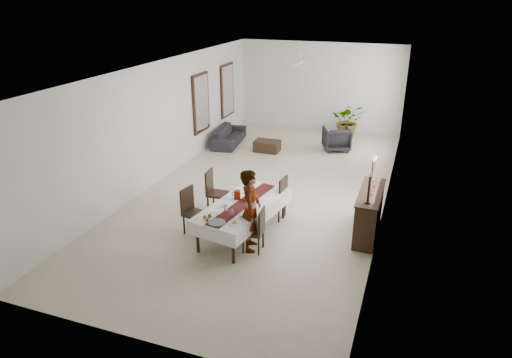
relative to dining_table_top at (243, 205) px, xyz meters
name	(u,v)px	position (x,y,z in m)	size (l,w,h in m)	color
floor	(268,189)	(-0.27, 2.45, -0.69)	(6.00, 12.00, 0.00)	beige
ceiling	(269,66)	(-0.27, 2.45, 2.51)	(6.00, 12.00, 0.02)	white
wall_back	(320,87)	(-0.27, 8.45, 0.91)	(6.00, 0.02, 3.20)	silver
wall_front	(131,248)	(-0.27, -3.55, 0.91)	(6.00, 0.02, 3.20)	silver
wall_left	(164,120)	(-3.27, 2.45, 0.91)	(0.02, 12.00, 3.20)	silver
wall_right	(391,144)	(2.73, 2.45, 0.91)	(0.02, 12.00, 3.20)	silver
dining_table_top	(243,205)	(0.00, 0.00, 0.00)	(0.95, 2.28, 0.05)	black
table_leg_fl	(198,237)	(-0.59, -1.00, -0.36)	(0.07, 0.07, 0.66)	black
table_leg_fr	(233,248)	(0.23, -1.14, -0.36)	(0.07, 0.07, 0.66)	black
table_leg_bl	(252,198)	(-0.23, 1.14, -0.36)	(0.07, 0.07, 0.66)	black
table_leg_br	(283,205)	(0.59, 1.00, -0.36)	(0.07, 0.07, 0.66)	black
tablecloth_top	(243,204)	(0.00, 0.00, 0.03)	(1.12, 2.45, 0.01)	white
tablecloth_drape_left	(221,204)	(-0.55, 0.09, -0.11)	(0.01, 2.45, 0.28)	silver
tablecloth_drape_right	(266,216)	(0.55, -0.09, -0.11)	(0.01, 2.45, 0.28)	silver
tablecloth_drape_near	(210,235)	(-0.20, -1.20, -0.11)	(1.12, 0.01, 0.28)	white
tablecloth_drape_far	(270,189)	(0.20, 1.20, -0.11)	(1.12, 0.01, 0.28)	white
table_runner	(243,204)	(0.00, 0.00, 0.04)	(0.33, 2.37, 0.00)	maroon
red_pitcher	(237,195)	(-0.21, 0.18, 0.13)	(0.14, 0.14, 0.19)	maroon
pitcher_handle	(234,194)	(-0.29, 0.19, 0.13)	(0.11, 0.11, 0.02)	maroon
wine_glass_near	(232,213)	(0.01, -0.63, 0.11)	(0.07, 0.07, 0.16)	white
wine_glass_mid	(226,209)	(-0.18, -0.50, 0.11)	(0.07, 0.07, 0.16)	silver
teacup_right	(241,216)	(0.19, -0.61, 0.06)	(0.09, 0.09, 0.06)	silver
saucer_right	(241,217)	(0.19, -0.61, 0.04)	(0.14, 0.14, 0.01)	white
teacup_left	(223,206)	(-0.34, -0.28, 0.06)	(0.09, 0.09, 0.06)	silver
saucer_left	(223,206)	(-0.34, -0.28, 0.04)	(0.14, 0.14, 0.01)	white
plate_near_right	(234,223)	(0.17, -0.89, 0.04)	(0.23, 0.23, 0.01)	silver
bread_near_right	(234,222)	(0.17, -0.89, 0.07)	(0.09, 0.09, 0.09)	tan
plate_near_left	(213,214)	(-0.40, -0.65, 0.04)	(0.23, 0.23, 0.01)	white
plate_far_left	(244,192)	(-0.21, 0.57, 0.04)	(0.23, 0.23, 0.01)	white
serving_tray	(217,223)	(-0.17, -0.98, 0.04)	(0.34, 0.34, 0.02)	#3C3B40
jam_jar_a	(207,220)	(-0.38, -0.98, 0.07)	(0.06, 0.06, 0.07)	#985E16
jam_jar_b	(205,217)	(-0.46, -0.90, 0.07)	(0.06, 0.06, 0.07)	#915A15
jam_jar_c	(209,216)	(-0.40, -0.82, 0.07)	(0.06, 0.06, 0.07)	brown
fruit_basket	(251,198)	(0.09, 0.23, 0.08)	(0.28, 0.28, 0.09)	brown
fruit_red	(252,195)	(0.12, 0.24, 0.15)	(0.09, 0.09, 0.09)	#A32310
fruit_green	(250,194)	(0.05, 0.26, 0.15)	(0.08, 0.08, 0.08)	#597122
fruit_yellow	(250,196)	(0.08, 0.18, 0.15)	(0.08, 0.08, 0.08)	gold
chair_right_near_seat	(253,232)	(0.42, -0.55, -0.28)	(0.39, 0.39, 0.04)	black
chair_right_near_leg_fl	(259,247)	(0.59, -0.71, -0.49)	(0.04, 0.04, 0.39)	black
chair_right_near_leg_fr	(263,239)	(0.58, -0.38, -0.49)	(0.04, 0.04, 0.39)	black
chair_right_near_leg_bl	(243,244)	(0.27, -0.72, -0.49)	(0.04, 0.04, 0.39)	black
chair_right_near_leg_br	(248,236)	(0.25, -0.40, -0.49)	(0.04, 0.04, 0.39)	black
chair_right_near_back	(262,221)	(0.60, -0.54, -0.01)	(0.39, 0.04, 0.50)	black
chair_right_far_seat	(275,200)	(0.40, 0.97, -0.23)	(0.43, 0.43, 0.05)	black
chair_right_far_leg_fl	(279,214)	(0.56, 0.77, -0.47)	(0.04, 0.04, 0.43)	black
chair_right_far_leg_fr	(285,207)	(0.60, 1.13, -0.47)	(0.04, 0.04, 0.43)	black
chair_right_far_leg_bl	(265,210)	(0.20, 0.81, -0.47)	(0.04, 0.04, 0.43)	black
chair_right_far_leg_br	(271,204)	(0.24, 1.17, -0.47)	(0.04, 0.04, 0.43)	black
chair_right_far_back	(283,189)	(0.60, 0.95, 0.06)	(0.43, 0.04, 0.55)	black
chair_left_near_seat	(195,214)	(-1.00, -0.29, -0.24)	(0.43, 0.43, 0.05)	black
chair_left_near_leg_fl	(194,218)	(-1.14, -0.09, -0.48)	(0.04, 0.04, 0.43)	black
chair_left_near_leg_fr	(184,225)	(-1.20, -0.43, -0.48)	(0.04, 0.04, 0.43)	black
chair_left_near_leg_bl	(207,222)	(-0.79, -0.15, -0.48)	(0.04, 0.04, 0.43)	black
chair_left_near_leg_br	(197,229)	(-0.86, -0.50, -0.48)	(0.04, 0.04, 0.43)	black
chair_left_near_back	(187,199)	(-1.19, -0.26, 0.06)	(0.43, 0.04, 0.55)	black
chair_left_far_seat	(217,194)	(-0.97, 0.81, -0.24)	(0.43, 0.43, 0.05)	black
chair_left_far_leg_fl	(214,199)	(-1.16, 0.98, -0.47)	(0.04, 0.04, 0.43)	black
chair_left_far_leg_fr	(208,205)	(-1.14, 0.63, -0.47)	(0.04, 0.04, 0.43)	black
chair_left_far_leg_bl	(227,201)	(-0.80, 1.00, -0.47)	(0.04, 0.04, 0.43)	black
chair_left_far_leg_br	(222,207)	(-0.78, 0.65, -0.47)	(0.04, 0.04, 0.43)	black
chair_left_far_back	(209,181)	(-1.17, 0.80, 0.06)	(0.43, 0.04, 0.55)	black
woman	(251,210)	(0.35, -0.50, 0.17)	(0.62, 0.41, 1.71)	gray
sideboard_body	(369,214)	(2.51, 0.89, -0.20)	(0.43, 1.61, 0.97)	black
sideboard_top	(371,192)	(2.51, 0.89, 0.30)	(0.47, 1.68, 0.03)	black
candlestick_near_base	(368,203)	(2.51, 0.30, 0.33)	(0.11, 0.11, 0.03)	black
candlestick_near_shaft	(369,189)	(2.51, 0.30, 0.61)	(0.05, 0.05, 0.54)	black
candlestick_near_candle	(371,174)	(2.51, 0.30, 0.92)	(0.04, 0.04, 0.09)	white
candlestick_mid_base	(370,194)	(2.51, 0.73, 0.33)	(0.11, 0.11, 0.03)	black
candlestick_mid_shaft	(372,178)	(2.51, 0.73, 0.69)	(0.05, 0.05, 0.70)	black
candlestick_mid_candle	(374,159)	(2.51, 0.73, 1.09)	(0.04, 0.04, 0.09)	silver
candlestick_far_base	(373,186)	(2.51, 1.16, 0.33)	(0.11, 0.11, 0.03)	black
candlestick_far_shaft	(374,173)	(2.51, 1.16, 0.64)	(0.05, 0.05, 0.59)	black
candlestick_far_candle	(376,158)	(2.51, 1.16, 0.98)	(0.04, 0.04, 0.09)	beige
sofa	(229,136)	(-2.75, 5.70, -0.41)	(1.93, 0.76, 0.56)	#252328
armchair	(336,139)	(0.83, 6.28, -0.30)	(0.82, 0.84, 0.77)	#242226
coffee_table	(267,146)	(-1.26, 5.37, -0.51)	(0.81, 0.54, 0.36)	black
potted_plant	(348,121)	(0.96, 7.74, -0.07)	(1.12, 0.97, 1.24)	#295321
mirror_frame_near	(201,103)	(-3.23, 4.65, 0.91)	(0.06, 1.05, 1.85)	black
mirror_glass_near	(202,103)	(-3.19, 4.65, 0.91)	(0.01, 0.90, 1.70)	white
mirror_frame_far	(227,90)	(-3.23, 6.75, 0.91)	(0.06, 1.05, 1.85)	black
mirror_glass_far	(228,90)	(-3.19, 6.75, 0.91)	(0.01, 0.90, 1.70)	white
fan_rod	(301,55)	(-0.27, 5.45, 2.41)	(0.04, 0.04, 0.20)	white
fan_hub	(300,62)	(-0.27, 5.45, 2.21)	(0.16, 0.16, 0.08)	white
fan_blade_n	(303,60)	(-0.27, 5.80, 2.21)	(0.10, 0.55, 0.01)	silver
fan_blade_s	(297,64)	(-0.27, 5.10, 2.21)	(0.10, 0.55, 0.01)	white
fan_blade_e	(312,63)	(0.08, 5.45, 2.21)	(0.55, 0.10, 0.01)	white
fan_blade_w	(289,61)	(-0.62, 5.45, 2.21)	(0.55, 0.10, 0.01)	white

